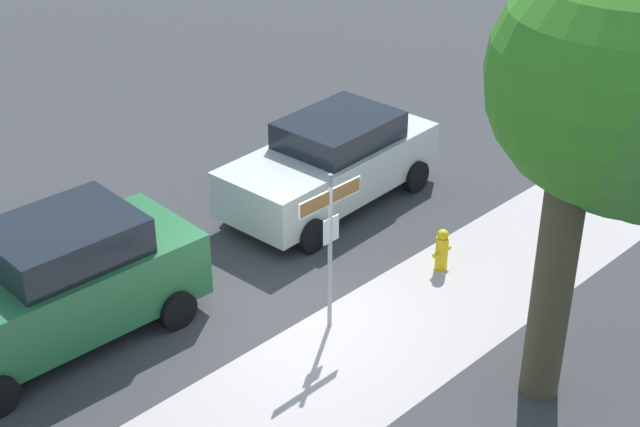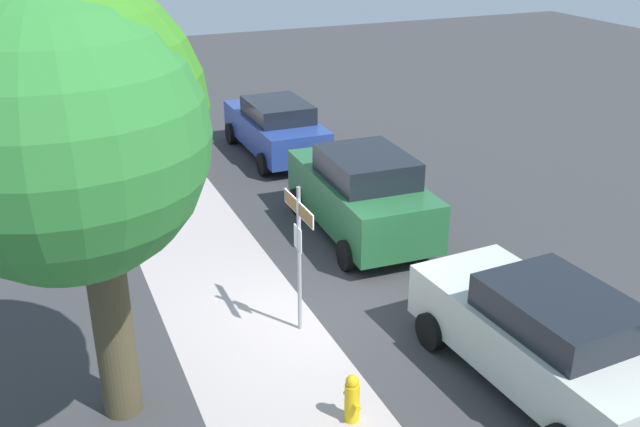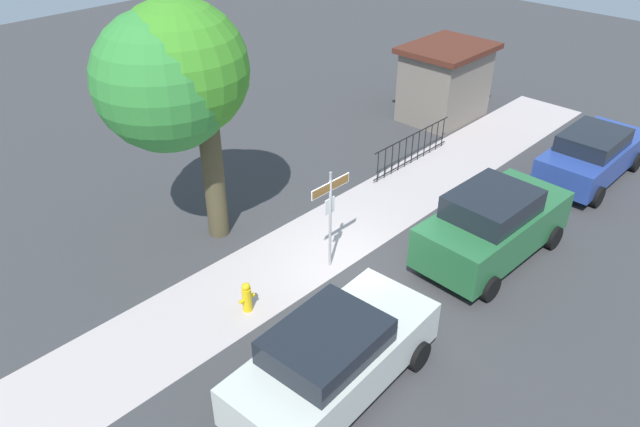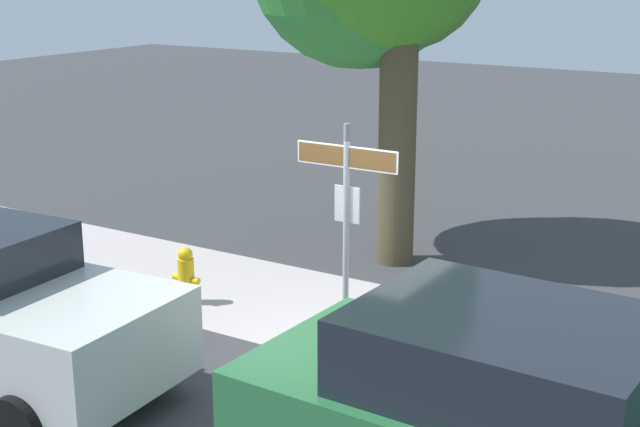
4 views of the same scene
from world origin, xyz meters
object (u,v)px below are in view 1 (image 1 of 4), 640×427
car_silver (331,162)px  car_green (57,284)px  street_sign (330,226)px  shade_tree (637,91)px  fire_hydrant (442,250)px

car_silver → car_green: size_ratio=1.03×
street_sign → shade_tree: bearing=114.4°
car_green → shade_tree: bearing=129.2°
street_sign → shade_tree: (-1.65, 3.63, 2.73)m
car_green → fire_hydrant: car_green is taller
car_silver → fire_hydrant: bearing=79.6°
shade_tree → fire_hydrant: (-0.92, -3.44, -4.17)m
car_silver → street_sign: bearing=40.7°
street_sign → shade_tree: size_ratio=0.42×
shade_tree → fire_hydrant: 5.48m
street_sign → fire_hydrant: bearing=175.6°
car_silver → fire_hydrant: size_ratio=5.98×
car_silver → car_green: (6.09, 0.13, 0.11)m
shade_tree → car_silver: (-1.30, -6.48, -3.67)m
street_sign → car_silver: bearing=-136.0°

